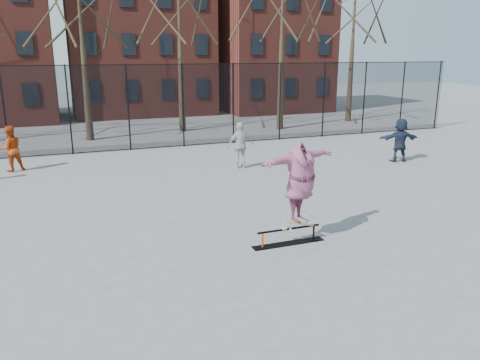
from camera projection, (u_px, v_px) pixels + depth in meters
name	position (u px, v px, depth m)	size (l,w,h in m)	color
ground	(270.00, 251.00, 10.99)	(100.00, 100.00, 0.00)	slate
skate_rail	(289.00, 238.00, 11.37)	(1.86, 0.28, 0.41)	black
skateboard	(299.00, 225.00, 11.38)	(0.82, 0.20, 0.10)	#A57142
skater	(300.00, 184.00, 11.11)	(2.39, 0.65, 1.95)	#4F3A92
bystander_red	(11.00, 149.00, 18.13)	(0.87, 0.68, 1.78)	#AD380F
bystander_white	(241.00, 145.00, 18.60)	(1.08, 0.45, 1.85)	#BAB2AC
bystander_navy	(400.00, 140.00, 19.73)	(1.71, 0.54, 1.84)	#1C2638
fence	(158.00, 106.00, 22.17)	(34.03, 0.07, 4.00)	black
rowhouses	(130.00, 29.00, 33.08)	(29.00, 7.00, 13.00)	maroon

